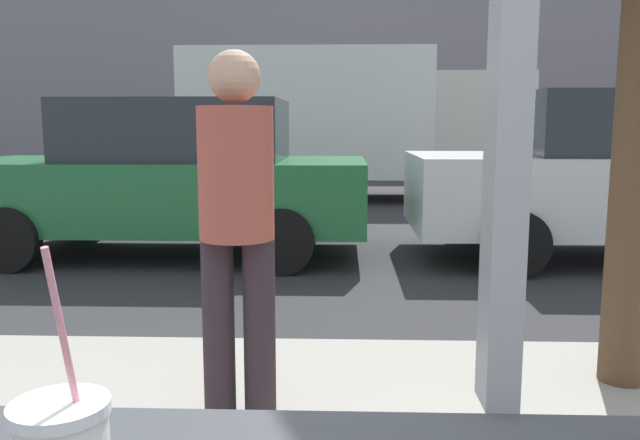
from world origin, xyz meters
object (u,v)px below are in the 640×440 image
at_px(parked_car_white, 631,175).
at_px(parked_car_green, 170,177).
at_px(box_truck, 348,119).
at_px(pedestrian, 237,217).

bearing_deg(parked_car_white, parked_car_green, -180.00).
bearing_deg(parked_car_white, box_truck, 118.48).
xyz_separation_m(parked_car_green, parked_car_white, (4.94, 0.00, 0.03)).
xyz_separation_m(parked_car_white, pedestrian, (-3.51, -4.24, 0.15)).
relative_size(parked_car_green, pedestrian, 2.65).
height_order(parked_car_white, box_truck, box_truck).
bearing_deg(parked_car_white, pedestrian, -129.57).
bearing_deg(pedestrian, parked_car_white, 50.43).
xyz_separation_m(parked_car_white, box_truck, (-2.97, 5.47, 0.64)).
relative_size(parked_car_green, box_truck, 0.69).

